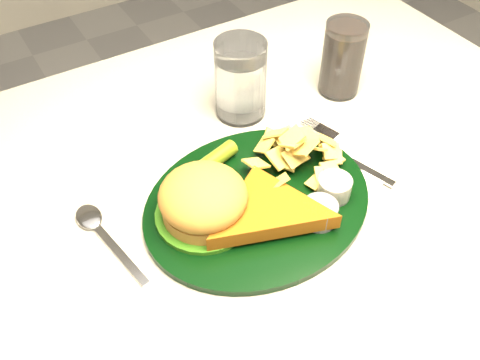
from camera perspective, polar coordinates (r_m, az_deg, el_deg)
The scene contains 6 objects.
table at distance 1.09m, azimuth -0.78°, elevation -14.00°, with size 1.20×0.80×0.75m, color #ABA79A, non-canonical shape.
dinner_plate at distance 0.73m, azimuth 1.96°, elevation -0.66°, with size 0.34×0.28×0.08m, color black, non-canonical shape.
water_glass at distance 0.87m, azimuth 0.05°, elevation 10.67°, with size 0.08×0.08×0.13m, color white.
cola_glass at distance 0.94m, azimuth 10.88°, elevation 12.60°, with size 0.07×0.07×0.13m, color black.
fork_napkin at distance 0.83m, azimuth 11.94°, elevation 2.03°, with size 0.13×0.17×0.01m, color silver, non-canonical shape.
spoon at distance 0.71m, azimuth -12.65°, elevation -7.65°, with size 0.04×0.16×0.01m, color silver, non-canonical shape.
Camera 1 is at (-0.27, -0.47, 1.32)m, focal length 40.00 mm.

